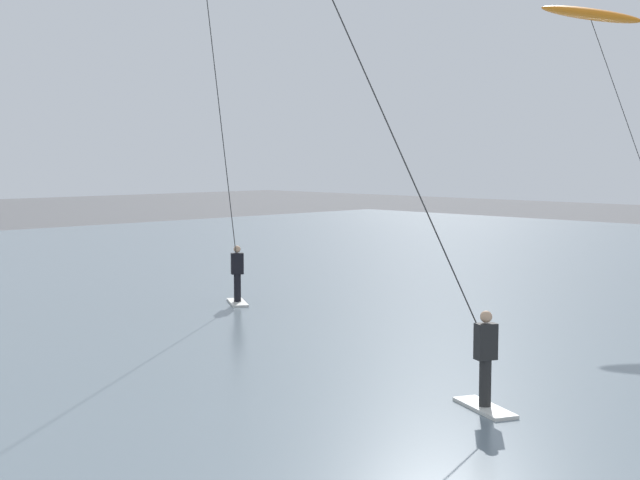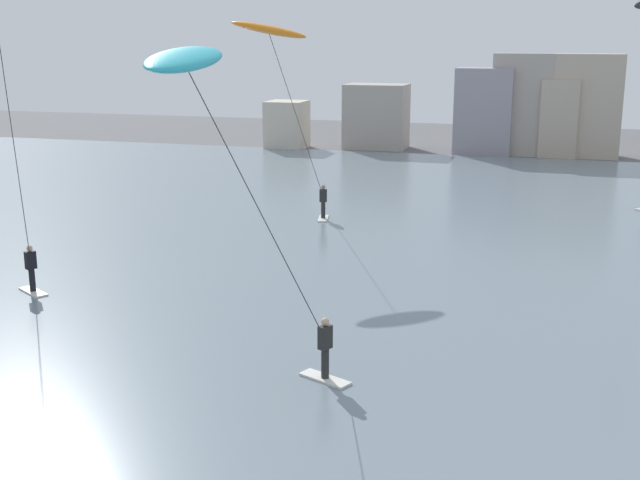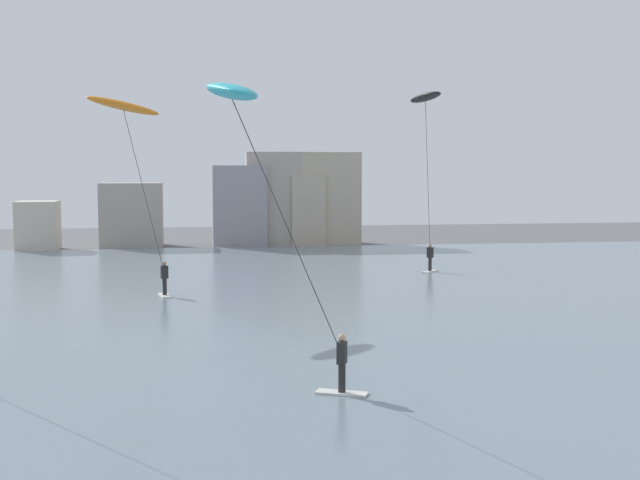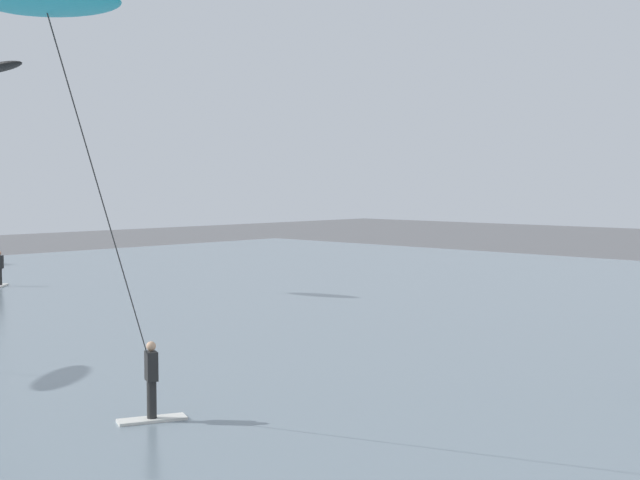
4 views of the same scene
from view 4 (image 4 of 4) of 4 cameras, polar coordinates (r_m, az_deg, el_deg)
kitesurfer_cyan at (r=16.62m, az=-16.10°, el=12.13°), size 4.41×3.84×8.37m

